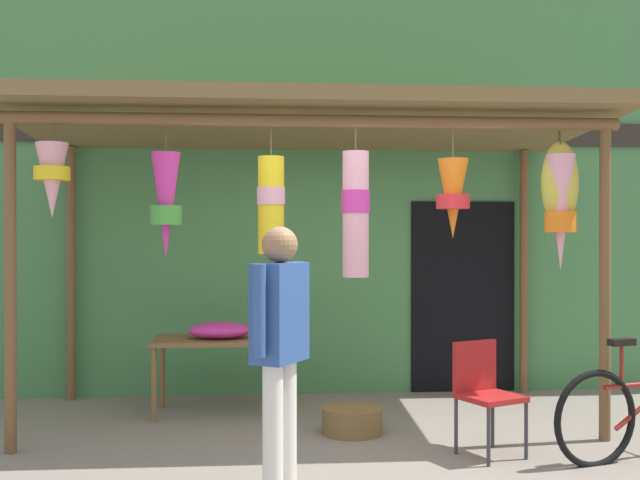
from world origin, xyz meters
TOP-DOWN VIEW (x-y plane):
  - ground_plane at (0.00, 0.00)m, footprint 30.00×30.00m
  - shop_facade at (0.01, 2.27)m, footprint 11.39×0.29m
  - market_stall_canopy at (-0.22, 0.92)m, footprint 5.13×2.41m
  - display_table at (-1.09, 1.32)m, footprint 1.22×0.68m
  - flower_heap_on_table at (-1.08, 1.27)m, footprint 0.58×0.40m
  - folding_chair at (0.95, -0.18)m, footprint 0.53×0.53m
  - wicker_basket_by_table at (0.04, 0.50)m, footprint 0.50×0.50m
  - customer_foreground at (-0.60, -0.95)m, footprint 0.39×0.52m

SIDE VIEW (x-z plane):
  - ground_plane at x=0.00m, z-range 0.00..0.00m
  - wicker_basket_by_table at x=0.04m, z-range 0.00..0.22m
  - folding_chair at x=0.95m, z-range 0.08..0.92m
  - display_table at x=-1.09m, z-range 0.27..0.97m
  - flower_heap_on_table at x=-1.08m, z-range 0.70..0.85m
  - customer_foreground at x=-0.60m, z-range 0.16..1.86m
  - shop_facade at x=0.01m, z-range 0.00..4.37m
  - market_stall_canopy at x=-0.22m, z-range 1.08..3.86m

